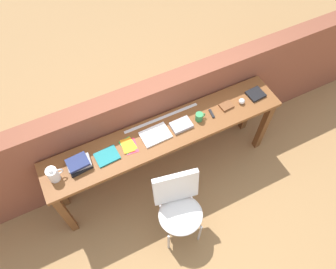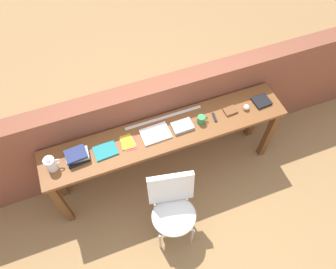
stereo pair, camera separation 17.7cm
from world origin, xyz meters
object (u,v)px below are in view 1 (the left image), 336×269
book_open_centre (155,135)px  mug (199,117)px  pitcher_white (53,174)px  magazine_cycling (107,156)px  leather_journal_brown (226,106)px  sports_ball_small (242,101)px  multitool_folded (212,114)px  chair_white_moulded (179,206)px  book_stack_leftmost (79,164)px  book_repair_rightmost (256,94)px  pamphlet_pile_colourful (129,145)px

book_open_centre → mug: mug is taller
pitcher_white → magazine_cycling: bearing=0.4°
leather_journal_brown → sports_ball_small: sports_ball_small is taller
multitool_folded → chair_white_moulded: bearing=-138.3°
mug → book_stack_leftmost: bearing=178.8°
magazine_cycling → multitool_folded: size_ratio=1.95×
chair_white_moulded → book_repair_rightmost: 1.42m
magazine_cycling → pitcher_white: bearing=176.9°
multitool_folded → leather_journal_brown: (0.18, 0.02, 0.00)m
mug → book_repair_rightmost: mug is taller
book_stack_leftmost → multitool_folded: book_stack_leftmost is taller
chair_white_moulded → magazine_cycling: size_ratio=4.15×
book_open_centre → leather_journal_brown: bearing=-1.9°
sports_ball_small → leather_journal_brown: bearing=169.7°
sports_ball_small → book_stack_leftmost: bearing=178.7°
magazine_cycling → pamphlet_pile_colourful: 0.23m
book_stack_leftmost → book_open_centre: bearing=-0.4°
book_stack_leftmost → book_repair_rightmost: (1.94, -0.01, -0.03)m
mug → pitcher_white: bearing=179.9°
book_open_centre → sports_ball_small: bearing=-3.7°
book_repair_rightmost → multitool_folded: bearing=177.2°
magazine_cycling → multitool_folded: magazine_cycling is taller
chair_white_moulded → book_open_centre: size_ratio=3.18×
pitcher_white → multitool_folded: pitcher_white is taller
pitcher_white → sports_ball_small: 1.98m
magazine_cycling → book_open_centre: size_ratio=0.77×
pamphlet_pile_colourful → mug: mug is taller
leather_journal_brown → multitool_folded: bearing=-178.9°
pitcher_white → book_stack_leftmost: size_ratio=0.82×
pitcher_white → book_repair_rightmost: 2.17m
pamphlet_pile_colourful → multitool_folded: bearing=-1.6°
magazine_cycling → sports_ball_small: (1.48, -0.02, 0.02)m
leather_journal_brown → book_repair_rightmost: (0.36, -0.00, 0.00)m
magazine_cycling → mug: (0.98, -0.01, 0.04)m
magazine_cycling → sports_ball_small: 1.48m
chair_white_moulded → multitool_folded: multitool_folded is taller
pamphlet_pile_colourful → book_repair_rightmost: bearing=-0.5°
chair_white_moulded → pamphlet_pile_colourful: 0.76m
book_stack_leftmost → book_open_centre: (0.77, -0.01, -0.03)m
pitcher_white → book_stack_leftmost: (0.23, 0.02, -0.03)m
book_stack_leftmost → book_open_centre: 0.77m
sports_ball_small → pamphlet_pile_colourful: bearing=178.2°
mug → magazine_cycling: bearing=179.6°
book_open_centre → multitool_folded: size_ratio=2.55×
chair_white_moulded → leather_journal_brown: size_ratio=6.86×
book_stack_leftmost → pamphlet_pile_colourful: bearing=0.0°
pamphlet_pile_colourful → leather_journal_brown: leather_journal_brown is taller
mug → sports_ball_small: 0.50m
chair_white_moulded → mug: bearing=48.7°
pitcher_white → sports_ball_small: bearing=-0.4°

